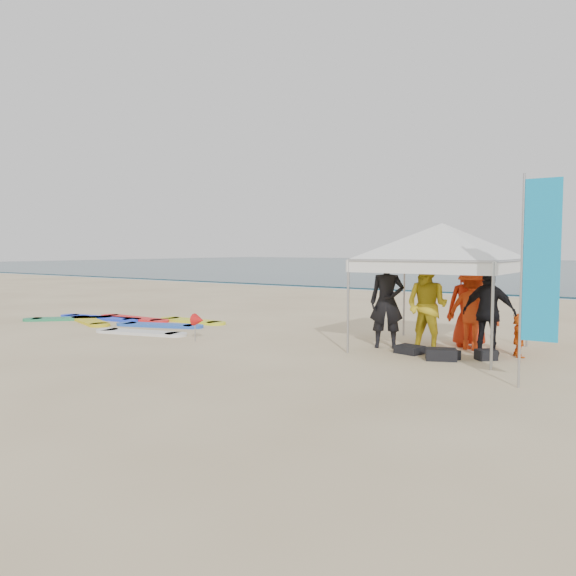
# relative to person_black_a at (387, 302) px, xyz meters

# --- Properties ---
(ground) EXTENTS (120.00, 120.00, 0.00)m
(ground) POSITION_rel_person_black_a_xyz_m (-2.87, -2.92, -0.97)
(ground) COLOR beige
(ground) RESTS_ON ground
(shoreline_foam) EXTENTS (160.00, 1.20, 0.01)m
(shoreline_foam) POSITION_rel_person_black_a_xyz_m (-2.87, 15.28, -0.97)
(shoreline_foam) COLOR silver
(shoreline_foam) RESTS_ON ground
(person_black_a) EXTENTS (0.84, 0.71, 1.95)m
(person_black_a) POSITION_rel_person_black_a_xyz_m (0.00, 0.00, 0.00)
(person_black_a) COLOR black
(person_black_a) RESTS_ON ground
(person_yellow) EXTENTS (1.01, 0.84, 1.89)m
(person_yellow) POSITION_rel_person_black_a_xyz_m (0.88, 0.01, -0.03)
(person_yellow) COLOR gold
(person_yellow) RESTS_ON ground
(person_orange_a) EXTENTS (1.19, 0.79, 1.71)m
(person_orange_a) POSITION_rel_person_black_a_xyz_m (1.57, 0.80, -0.12)
(person_orange_a) COLOR #E33F14
(person_orange_a) RESTS_ON ground
(person_black_b) EXTENTS (1.03, 0.45, 1.74)m
(person_black_b) POSITION_rel_person_black_a_xyz_m (2.06, 0.20, -0.11)
(person_black_b) COLOR black
(person_black_b) RESTS_ON ground
(person_orange_b) EXTENTS (1.06, 0.92, 1.84)m
(person_orange_b) POSITION_rel_person_black_a_xyz_m (1.41, 1.11, -0.05)
(person_orange_b) COLOR red
(person_orange_b) RESTS_ON ground
(person_seated) EXTENTS (0.57, 0.82, 0.85)m
(person_seated) POSITION_rel_person_black_a_xyz_m (2.56, 0.53, -0.55)
(person_seated) COLOR orange
(person_seated) RESTS_ON ground
(canopy_tent) EXTENTS (3.98, 3.98, 3.00)m
(canopy_tent) POSITION_rel_person_black_a_xyz_m (1.04, 0.38, 1.64)
(canopy_tent) COLOR #A5A5A8
(canopy_tent) RESTS_ON ground
(feather_flag) EXTENTS (0.55, 0.04, 3.22)m
(feather_flag) POSITION_rel_person_black_a_xyz_m (3.36, -2.05, 0.92)
(feather_flag) COLOR #A5A5A8
(feather_flag) RESTS_ON ground
(marker_pennant) EXTENTS (0.28, 0.28, 0.64)m
(marker_pennant) POSITION_rel_person_black_a_xyz_m (-3.81, -1.73, -0.48)
(marker_pennant) COLOR #A5A5A8
(marker_pennant) RESTS_ON ground
(gear_pile) EXTENTS (1.96, 1.00, 0.22)m
(gear_pile) POSITION_rel_person_black_a_xyz_m (1.34, -0.46, -0.88)
(gear_pile) COLOR black
(gear_pile) RESTS_ON ground
(surfboard_spread) EXTENTS (5.84, 3.13, 0.07)m
(surfboard_spread) POSITION_rel_person_black_a_xyz_m (-7.84, -0.57, -0.94)
(surfboard_spread) COLOR red
(surfboard_spread) RESTS_ON ground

